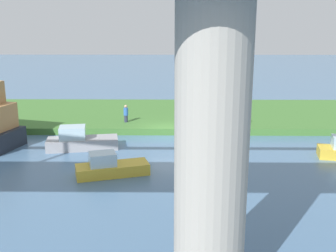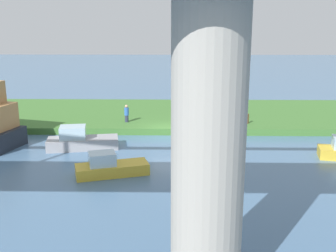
% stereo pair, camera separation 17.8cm
% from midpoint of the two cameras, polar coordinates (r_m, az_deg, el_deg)
% --- Properties ---
extents(ground_plane, '(160.00, 160.00, 0.00)m').
position_cam_midpoint_polar(ground_plane, '(30.29, 0.13, -1.34)').
color(ground_plane, '#4C7093').
extents(grassy_bank, '(80.00, 12.00, 0.50)m').
position_cam_midpoint_polar(grassy_bank, '(36.05, 0.29, 1.61)').
color(grassy_bank, '#427533').
rests_on(grassy_bank, ground).
extents(bridge_pylon, '(2.13, 2.13, 8.94)m').
position_cam_midpoint_polar(bridge_pylon, '(11.72, 6.07, -4.10)').
color(bridge_pylon, '#9E998E').
rests_on(bridge_pylon, ground).
extents(person_on_bank, '(0.48, 0.48, 1.39)m').
position_cam_midpoint_polar(person_on_bank, '(32.32, -5.69, 1.78)').
color(person_on_bank, '#2D334C').
rests_on(person_on_bank, grassy_bank).
extents(mooring_post, '(0.20, 0.20, 0.77)m').
position_cam_midpoint_polar(mooring_post, '(32.35, 11.27, 1.02)').
color(mooring_post, brown).
rests_on(mooring_post, grassy_bank).
extents(riverboat_paddlewheel, '(4.85, 2.41, 1.55)m').
position_cam_midpoint_polar(riverboat_paddlewheel, '(27.63, -12.03, -2.01)').
color(riverboat_paddlewheel, '#99999E').
rests_on(riverboat_paddlewheel, ground).
extents(houseboat_blue, '(4.20, 2.51, 1.32)m').
position_cam_midpoint_polar(houseboat_blue, '(22.64, -7.97, -5.69)').
color(houseboat_blue, gold).
rests_on(houseboat_blue, ground).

